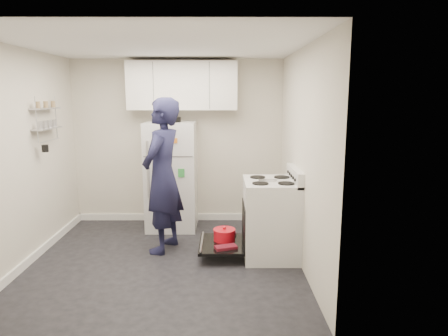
{
  "coord_description": "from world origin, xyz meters",
  "views": [
    {
      "loc": [
        0.69,
        -4.54,
        1.96
      ],
      "look_at": [
        0.71,
        0.45,
        1.05
      ],
      "focal_mm": 32.0,
      "sensor_mm": 36.0,
      "label": 1
    }
  ],
  "objects_px": {
    "electric_range": "(270,219)",
    "person": "(163,176)",
    "open_oven_door": "(223,240)",
    "refrigerator": "(172,175)"
  },
  "relations": [
    {
      "from": "electric_range",
      "to": "open_oven_door",
      "type": "bearing_deg",
      "value": 176.02
    },
    {
      "from": "electric_range",
      "to": "refrigerator",
      "type": "relative_size",
      "value": 0.67
    },
    {
      "from": "refrigerator",
      "to": "person",
      "type": "bearing_deg",
      "value": -89.84
    },
    {
      "from": "refrigerator",
      "to": "open_oven_door",
      "type": "bearing_deg",
      "value": -54.49
    },
    {
      "from": "electric_range",
      "to": "person",
      "type": "bearing_deg",
      "value": 171.43
    },
    {
      "from": "person",
      "to": "electric_range",
      "type": "bearing_deg",
      "value": 97.96
    },
    {
      "from": "electric_range",
      "to": "person",
      "type": "xyz_separation_m",
      "value": [
        -1.33,
        0.2,
        0.5
      ]
    },
    {
      "from": "open_oven_door",
      "to": "refrigerator",
      "type": "height_order",
      "value": "refrigerator"
    },
    {
      "from": "refrigerator",
      "to": "person",
      "type": "relative_size",
      "value": 0.85
    },
    {
      "from": "electric_range",
      "to": "person",
      "type": "distance_m",
      "value": 1.43
    }
  ]
}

